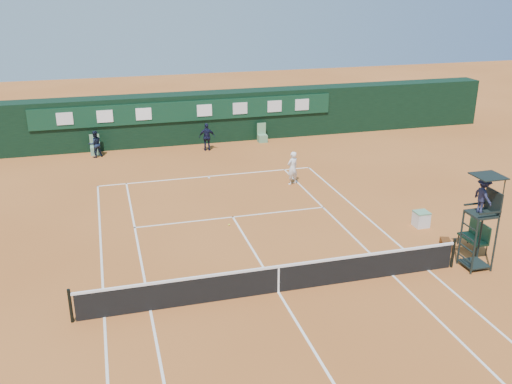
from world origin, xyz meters
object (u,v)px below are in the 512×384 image
umpire_chair (483,203)px  player_bench (476,235)px  player (293,168)px  tennis_net (278,278)px  cooler (421,219)px

umpire_chair → player_bench: 2.39m
umpire_chair → player: 10.56m
player_bench → tennis_net: bearing=-173.0°
tennis_net → player_bench: (8.02, 0.98, 0.09)m
player_bench → cooler: (-0.80, 2.44, -0.27)m
umpire_chair → tennis_net: bearing=178.2°
cooler → tennis_net: bearing=-154.6°
umpire_chair → player_bench: (0.87, 1.21, -1.86)m
tennis_net → umpire_chair: umpire_chair is taller
umpire_chair → player: (-3.36, 9.88, -1.63)m
tennis_net → player_bench: size_ratio=10.75×
player → umpire_chair: bearing=85.0°
cooler → umpire_chair: bearing=-91.1°
tennis_net → player: player is taller
umpire_chair → player_bench: umpire_chair is taller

